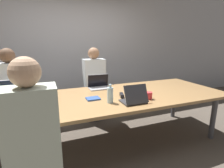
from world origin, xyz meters
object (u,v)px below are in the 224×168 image
(stapler, at_px, (122,95))
(person_far_left, at_px, (13,95))
(person_far_center, at_px, (94,86))
(laptop_near_left, at_px, (23,117))
(laptop_far_left, at_px, (13,92))
(laptop_far_center, at_px, (99,84))
(bottle_near_midright, at_px, (110,95))
(laptop_near_midright, at_px, (135,98))
(person_near_left, at_px, (34,151))
(cup_near_midright, at_px, (149,96))

(stapler, bearing_deg, person_far_left, 164.69)
(person_far_center, relative_size, laptop_near_left, 4.38)
(laptop_far_left, bearing_deg, person_far_left, 101.35)
(laptop_far_center, distance_m, stapler, 0.61)
(laptop_near_left, xyz_separation_m, bottle_near_midright, (0.98, 0.24, 0.04))
(laptop_far_left, xyz_separation_m, laptop_near_midright, (1.48, -0.90, 0.00))
(person_far_left, distance_m, person_near_left, 1.77)
(person_far_center, distance_m, stapler, 1.05)
(cup_near_midright, bearing_deg, person_near_left, -157.42)
(person_far_center, distance_m, laptop_near_midright, 1.35)
(person_near_left, bearing_deg, cup_near_midright, -157.42)
(person_far_center, xyz_separation_m, person_near_left, (-1.02, -1.86, 0.00))
(laptop_near_left, distance_m, bottle_near_midright, 1.01)
(laptop_far_center, xyz_separation_m, cup_near_midright, (0.46, -0.80, -0.02))
(laptop_far_center, height_order, laptop_near_midright, laptop_near_midright)
(person_near_left, distance_m, bottle_near_midright, 1.12)
(person_far_left, xyz_separation_m, stapler, (1.50, -0.92, 0.09))
(laptop_far_left, distance_m, laptop_near_left, 1.04)
(laptop_far_center, xyz_separation_m, bottle_near_midright, (-0.08, -0.75, 0.04))
(laptop_near_midright, bearing_deg, person_far_center, -83.55)
(laptop_far_left, bearing_deg, person_far_center, 18.01)
(stapler, bearing_deg, person_near_left, -128.05)
(person_near_left, relative_size, stapler, 9.23)
(laptop_near_midright, bearing_deg, stapler, -81.81)
(cup_near_midright, bearing_deg, laptop_near_midright, -163.63)
(laptop_far_center, height_order, person_far_center, person_far_center)
(person_far_left, height_order, person_far_center, person_far_left)
(person_far_center, bearing_deg, stapler, -84.05)
(laptop_far_center, bearing_deg, laptop_near_left, -137.13)
(cup_near_midright, bearing_deg, bottle_near_midright, 174.46)
(person_near_left, height_order, stapler, person_near_left)
(laptop_far_left, height_order, cup_near_midright, laptop_far_left)
(laptop_near_midright, relative_size, stapler, 2.00)
(laptop_far_center, xyz_separation_m, laptop_near_midright, (0.20, -0.88, 0.00))
(laptop_far_center, relative_size, stapler, 2.29)
(laptop_far_center, bearing_deg, cup_near_midright, -60.09)
(person_near_left, relative_size, laptop_near_midright, 4.62)
(person_far_center, xyz_separation_m, cup_near_midright, (0.42, -1.26, 0.12))
(laptop_near_left, bearing_deg, person_near_left, 103.08)
(laptop_near_left, xyz_separation_m, person_near_left, (0.10, -0.41, -0.14))
(laptop_far_left, bearing_deg, cup_near_midright, -25.27)
(laptop_near_midright, height_order, stapler, laptop_near_midright)
(person_far_center, height_order, laptop_near_left, person_far_center)
(person_far_center, distance_m, bottle_near_midright, 1.23)
(person_far_center, relative_size, stapler, 9.20)
(laptop_near_midright, bearing_deg, person_near_left, 23.91)
(person_near_left, height_order, bottle_near_midright, person_near_left)
(person_far_left, distance_m, laptop_near_midright, 1.97)
(person_near_left, height_order, cup_near_midright, person_near_left)
(person_far_center, relative_size, laptop_near_midright, 4.60)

